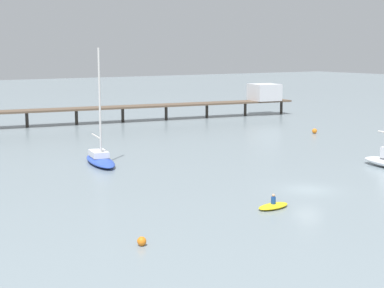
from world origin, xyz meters
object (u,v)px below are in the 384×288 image
pier (161,102)px  dinghy_yellow (273,206)px  mooring_buoy_near (315,131)px  mooring_buoy_outer (142,241)px  sailboat_blue (100,158)px

pier → dinghy_yellow: (-20.97, -53.82, -2.96)m
mooring_buoy_near → mooring_buoy_outer: 53.30m
pier → mooring_buoy_near: pier is taller
dinghy_yellow → pier: bearing=68.7°
dinghy_yellow → mooring_buoy_near: bearing=41.3°
pier → sailboat_blue: bearing=-129.3°
sailboat_blue → pier: bearing=50.7°
mooring_buoy_near → sailboat_blue: bearing=-173.2°
mooring_buoy_outer → pier: bearing=59.1°
mooring_buoy_near → pier: bearing=112.1°
pier → mooring_buoy_near: 28.33m
sailboat_blue → mooring_buoy_near: 35.74m
mooring_buoy_near → dinghy_yellow: bearing=-138.7°
pier → mooring_buoy_outer: bearing=-120.9°
sailboat_blue → mooring_buoy_outer: size_ratio=21.00×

